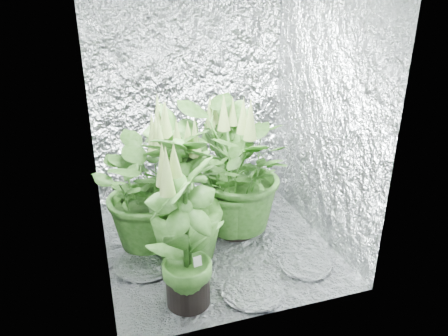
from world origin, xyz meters
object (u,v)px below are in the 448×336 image
at_px(plant_b, 178,174).
at_px(plant_a, 149,187).
at_px(plant_d, 185,200).
at_px(plant_c, 225,163).
at_px(plant_f, 186,234).
at_px(plant_e, 237,172).
at_px(circulation_fan, 262,183).

bearing_deg(plant_b, plant_a, -153.04).
bearing_deg(plant_d, plant_c, 48.80).
distance_m(plant_c, plant_d, 0.68).
bearing_deg(plant_f, plant_a, 98.51).
bearing_deg(plant_a, plant_f, -81.49).
distance_m(plant_a, plant_c, 0.70).
bearing_deg(plant_b, plant_d, -95.53).
xyz_separation_m(plant_a, plant_b, (0.24, 0.12, 0.01)).
xyz_separation_m(plant_b, plant_e, (0.41, -0.15, 0.03)).
distance_m(plant_e, plant_f, 0.87).
relative_size(plant_b, plant_e, 0.98).
xyz_separation_m(plant_b, plant_c, (0.41, 0.13, -0.02)).
bearing_deg(plant_f, circulation_fan, 50.42).
bearing_deg(plant_e, plant_b, 159.96).
distance_m(plant_b, plant_d, 0.38).
relative_size(plant_e, plant_f, 1.03).
xyz_separation_m(plant_a, plant_c, (0.65, 0.25, -0.01)).
bearing_deg(plant_d, plant_b, 84.47).
height_order(plant_c, plant_f, plant_f).
relative_size(plant_f, circulation_fan, 3.32).
relative_size(plant_a, plant_b, 0.94).
relative_size(plant_a, plant_d, 0.99).
height_order(plant_e, plant_f, plant_e).
height_order(plant_e, circulation_fan, plant_e).
height_order(plant_a, plant_d, plant_d).
bearing_deg(circulation_fan, plant_f, -117.00).
bearing_deg(plant_e, circulation_fan, 49.64).
bearing_deg(plant_b, plant_f, -99.15).
relative_size(plant_d, circulation_fan, 3.20).
height_order(plant_b, circulation_fan, plant_b).
bearing_deg(plant_c, plant_e, -89.50).
relative_size(plant_a, plant_e, 0.92).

